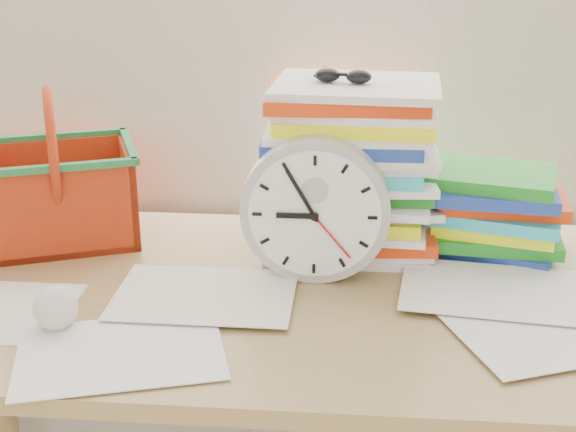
# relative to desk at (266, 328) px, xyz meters

# --- Properties ---
(desk) EXTENTS (1.40, 0.70, 0.75)m
(desk) POSITION_rel_desk_xyz_m (0.00, 0.00, 0.00)
(desk) COLOR #9A7B48
(desk) RESTS_ON ground
(paper_stack) EXTENTS (0.33, 0.28, 0.32)m
(paper_stack) POSITION_rel_desk_xyz_m (0.13, 0.20, 0.24)
(paper_stack) COLOR white
(paper_stack) RESTS_ON desk
(clock) EXTENTS (0.26, 0.05, 0.26)m
(clock) POSITION_rel_desk_xyz_m (0.08, 0.06, 0.20)
(clock) COLOR #AAAAAA
(clock) RESTS_ON desk
(sunglasses) EXTENTS (0.13, 0.12, 0.03)m
(sunglasses) POSITION_rel_desk_xyz_m (0.12, 0.18, 0.41)
(sunglasses) COLOR black
(sunglasses) RESTS_ON paper_stack
(book_stack) EXTENTS (0.31, 0.26, 0.16)m
(book_stack) POSITION_rel_desk_xyz_m (0.40, 0.20, 0.16)
(book_stack) COLOR white
(book_stack) RESTS_ON desk
(basket) EXTENTS (0.36, 0.32, 0.29)m
(basket) POSITION_rel_desk_xyz_m (-0.42, 0.19, 0.22)
(basket) COLOR red
(basket) RESTS_ON desk
(crumpled_ball) EXTENTS (0.07, 0.07, 0.07)m
(crumpled_ball) POSITION_rel_desk_xyz_m (-0.31, -0.16, 0.11)
(crumpled_ball) COLOR silver
(crumpled_ball) RESTS_ON desk
(scattered_papers) EXTENTS (1.26, 0.42, 0.02)m
(scattered_papers) POSITION_rel_desk_xyz_m (0.00, 0.00, 0.08)
(scattered_papers) COLOR white
(scattered_papers) RESTS_ON desk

